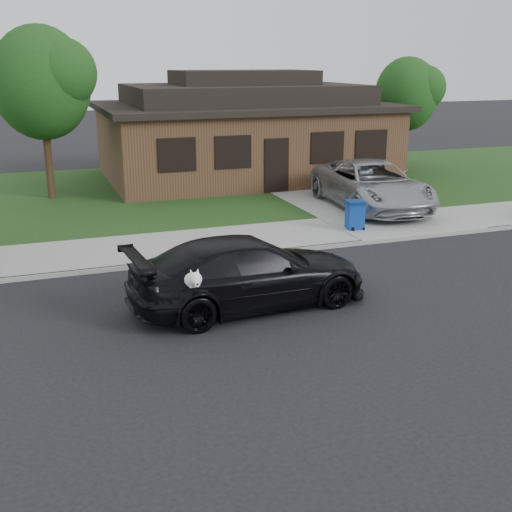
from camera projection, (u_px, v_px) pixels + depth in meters
name	position (u px, v px, depth m)	size (l,w,h in m)	color
ground	(290.00, 300.00, 14.51)	(120.00, 120.00, 0.00)	black
sidewalk	(225.00, 241.00, 18.99)	(60.00, 3.00, 0.12)	gray
curb	(241.00, 255.00, 17.64)	(60.00, 0.12, 0.12)	gray
lawn	(167.00, 191.00, 26.18)	(60.00, 13.00, 0.13)	#193814
driveway	(332.00, 195.00, 25.43)	(4.50, 13.00, 0.14)	gray
sedan	(249.00, 273.00, 13.98)	(5.48, 2.66, 1.54)	black
minivan	(372.00, 185.00, 22.75)	(2.74, 5.94, 1.65)	#A4A7AB
recycling_bin	(355.00, 215.00, 20.02)	(0.63, 0.63, 0.91)	navy
house	(244.00, 132.00, 28.67)	(12.60, 8.60, 4.65)	#422B1C
tree_0	(46.00, 81.00, 23.37)	(3.78, 3.60, 6.34)	#332114
tree_1	(410.00, 93.00, 30.30)	(3.15, 3.00, 5.25)	#332114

